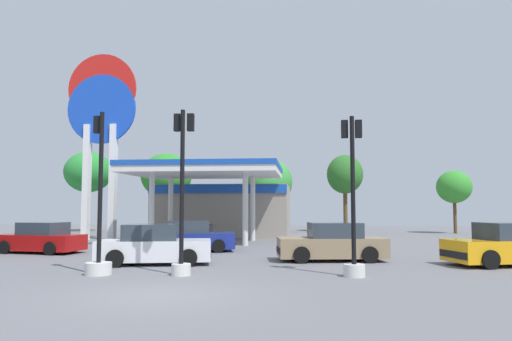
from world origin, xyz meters
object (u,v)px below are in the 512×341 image
object	(u,v)px
car_4	(41,239)
tree_2	(269,182)
car_2	(332,243)
car_5	(154,246)
tree_4	(454,187)
station_pole_sign	(101,120)
traffic_signal_1	(353,219)
tree_1	(166,176)
car_1	(508,246)
traffic_signal_0	(182,209)
car_3	(191,237)
tree_0	(88,172)
traffic_signal_2	(99,236)
tree_3	(345,175)

from	to	relation	value
car_4	tree_2	size ratio (longest dim) A/B	0.67
car_2	car_5	world-z (taller)	car_2
car_4	tree_2	world-z (taller)	tree_2
tree_4	station_pole_sign	bearing A→B (deg)	-157.90
traffic_signal_1	tree_1	xyz separation A→B (m)	(-13.78, 26.35, 3.15)
car_4	car_5	world-z (taller)	car_5
car_4	car_5	bearing A→B (deg)	-29.48
car_4	car_5	size ratio (longest dim) A/B	0.95
car_1	tree_1	world-z (taller)	tree_1
car_1	traffic_signal_0	size ratio (longest dim) A/B	0.89
car_5	traffic_signal_0	bearing A→B (deg)	-57.17
car_3	traffic_signal_0	bearing A→B (deg)	-78.49
tree_0	car_2	bearing A→B (deg)	-45.95
traffic_signal_2	tree_4	distance (m)	32.17
tree_4	traffic_signal_2	bearing A→B (deg)	-126.08
traffic_signal_2	tree_2	world-z (taller)	tree_2
traffic_signal_0	station_pole_sign	bearing A→B (deg)	121.93
traffic_signal_0	tree_0	xyz separation A→B (m)	(-15.06, 25.34, 3.12)
car_5	tree_4	world-z (taller)	tree_4
car_4	traffic_signal_0	bearing A→B (deg)	-37.67
car_4	tree_2	distance (m)	22.41
station_pole_sign	traffic_signal_2	xyz separation A→B (m)	(6.86, -15.46, -6.74)
car_3	car_4	size ratio (longest dim) A/B	1.05
car_5	tree_1	distance (m)	25.11
car_5	tree_2	world-z (taller)	tree_2
car_1	traffic_signal_2	bearing A→B (deg)	-164.66
car_3	traffic_signal_1	size ratio (longest dim) A/B	0.88
car_5	tree_0	size ratio (longest dim) A/B	0.64
car_4	traffic_signal_0	size ratio (longest dim) A/B	0.80
car_5	tree_2	distance (m)	24.25
car_5	tree_1	bearing A→B (deg)	105.43
car_5	traffic_signal_1	world-z (taller)	traffic_signal_1
station_pole_sign	car_5	xyz separation A→B (m)	(7.76, -12.55, -7.27)
tree_3	tree_4	xyz separation A→B (m)	(8.75, -1.43, -1.17)
car_4	tree_3	size ratio (longest dim) A/B	0.63
tree_0	tree_4	xyz separation A→B (m)	(31.26, 0.43, -1.42)
station_pole_sign	traffic_signal_0	distance (m)	18.97
traffic_signal_2	station_pole_sign	bearing A→B (deg)	113.93
car_2	traffic_signal_1	xyz separation A→B (m)	(0.43, -4.35, 1.10)
car_1	car_5	size ratio (longest dim) A/B	1.06
car_5	tree_3	xyz separation A→B (m)	(9.24, 24.44, 4.28)
traffic_signal_1	traffic_signal_0	bearing A→B (deg)	-177.19
traffic_signal_2	tree_4	bearing A→B (deg)	53.92
car_3	tree_2	xyz separation A→B (m)	(2.50, 18.58, 3.65)
station_pole_sign	car_3	distance (m)	13.00
traffic_signal_2	tree_4	size ratio (longest dim) A/B	1.02
traffic_signal_0	traffic_signal_2	xyz separation A→B (m)	(-2.68, -0.15, -0.89)
car_3	tree_1	distance (m)	20.24
car_2	tree_1	xyz separation A→B (m)	(-13.35, 21.99, 4.25)
car_2	car_1	bearing A→B (deg)	-8.06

